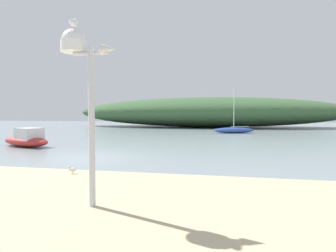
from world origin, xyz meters
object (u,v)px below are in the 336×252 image
seagull_on_radar (74,22)px  sailboat_inner_mooring (234,130)px  seagull_mid_strand (72,169)px  motorboat_far_right (27,140)px  mast_structure (80,63)px

seagull_on_radar → sailboat_inner_mooring: sailboat_inner_mooring is taller
seagull_on_radar → seagull_mid_strand: size_ratio=0.96×
seagull_on_radar → seagull_mid_strand: 4.50m
motorboat_far_right → seagull_mid_strand: motorboat_far_right is taller
motorboat_far_right → seagull_on_radar: bearing=-47.7°
mast_structure → motorboat_far_right: mast_structure is taller
seagull_on_radar → sailboat_inner_mooring: 25.07m
mast_structure → motorboat_far_right: (-9.03, 9.80, -2.48)m
mast_structure → seagull_on_radar: size_ratio=11.03×
mast_structure → seagull_mid_strand: 4.03m
motorboat_far_right → sailboat_inner_mooring: bearing=49.9°
seagull_mid_strand → mast_structure: bearing=-55.8°
sailboat_inner_mooring → motorboat_far_right: bearing=-130.1°
motorboat_far_right → mast_structure: bearing=-47.3°
mast_structure → seagull_mid_strand: size_ratio=10.63×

